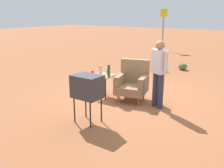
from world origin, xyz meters
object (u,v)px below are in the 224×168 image
at_px(road_sign, 163,27).
at_px(bottle_wine_green, 109,71).
at_px(armchair, 133,82).
at_px(flower_vase, 101,70).
at_px(tv_on_stand, 87,87).
at_px(person_standing, 159,70).
at_px(side_table, 104,78).
at_px(soda_can_red, 93,73).
at_px(soda_can_blue, 108,72).

distance_m(road_sign, bottle_wine_green, 9.69).
xyz_separation_m(armchair, flower_vase, (-0.89, -0.21, 0.25)).
bearing_deg(tv_on_stand, person_standing, 62.89).
bearing_deg(armchair, side_table, -167.72).
height_order(road_sign, soda_can_red, road_sign).
height_order(armchair, tv_on_stand, armchair).
distance_m(side_table, soda_can_blue, 0.21).
xyz_separation_m(side_table, flower_vase, (-0.07, -0.03, 0.24)).
height_order(armchair, person_standing, person_standing).
xyz_separation_m(armchair, tv_on_stand, (-0.05, -1.81, 0.28)).
bearing_deg(soda_can_blue, person_standing, -4.51).
distance_m(side_table, person_standing, 1.67).
bearing_deg(soda_can_blue, flower_vase, -123.64).
xyz_separation_m(side_table, soda_can_red, (-0.22, -0.20, 0.15)).
relative_size(side_table, bottle_wine_green, 1.89).
height_order(soda_can_red, bottle_wine_green, bottle_wine_green).
height_order(armchair, road_sign, road_sign).
relative_size(soda_can_blue, flower_vase, 0.46).
bearing_deg(side_table, soda_can_blue, 71.10).
relative_size(soda_can_red, soda_can_blue, 1.00).
bearing_deg(soda_can_blue, bottle_wine_green, -51.11).
bearing_deg(flower_vase, bottle_wine_green, -9.98).
relative_size(person_standing, bottle_wine_green, 5.12).
bearing_deg(armchair, flower_vase, -166.62).
relative_size(person_standing, soda_can_blue, 13.44).
bearing_deg(soda_can_blue, side_table, -108.90).
distance_m(armchair, road_sign, 9.62).
bearing_deg(bottle_wine_green, road_sign, 104.91).
xyz_separation_m(person_standing, road_sign, (-3.87, 9.23, 0.44)).
bearing_deg(side_table, person_standing, 0.82).
xyz_separation_m(road_sign, soda_can_blue, (2.30, -9.11, -0.71)).
relative_size(tv_on_stand, person_standing, 0.63).
bearing_deg(soda_can_blue, road_sign, 104.17).
bearing_deg(road_sign, bottle_wine_green, -75.09).
height_order(road_sign, soda_can_blue, road_sign).
bearing_deg(tv_on_stand, bottle_wine_green, 108.93).
distance_m(armchair, flower_vase, 0.95).
distance_m(soda_can_blue, bottle_wine_green, 0.32).
relative_size(soda_can_red, bottle_wine_green, 0.38).
height_order(side_table, person_standing, person_standing).
bearing_deg(soda_can_red, road_sign, 102.10).
relative_size(armchair, soda_can_blue, 8.69).
bearing_deg(bottle_wine_green, tv_on_stand, -71.07).
distance_m(tv_on_stand, soda_can_red, 1.74).
bearing_deg(person_standing, flower_vase, -178.09).
bearing_deg(road_sign, armchair, -71.31).
xyz_separation_m(soda_can_blue, flower_vase, (-0.12, -0.18, 0.09)).
bearing_deg(soda_can_red, armchair, 20.17).
bearing_deg(person_standing, soda_can_blue, 175.49).
relative_size(tv_on_stand, soda_can_red, 8.44).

